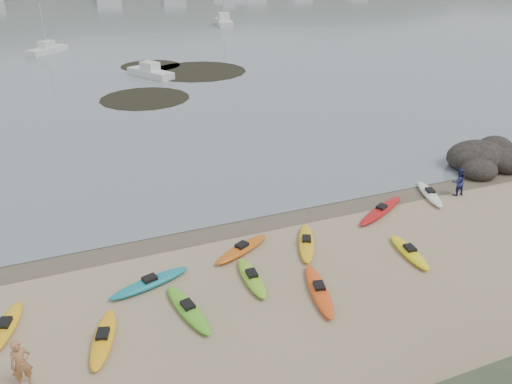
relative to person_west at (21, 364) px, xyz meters
name	(u,v)px	position (x,y,z in m)	size (l,w,h in m)	color
ground	(256,219)	(10.71, 7.35, -0.86)	(600.00, 600.00, 0.00)	tan
wet_sand	(258,221)	(10.71, 7.05, -0.86)	(60.00, 60.00, 0.00)	brown
kayaks	(273,262)	(9.84, 3.16, -0.69)	(22.88, 8.94, 0.34)	#5DC026
person_west	(21,364)	(0.00, 0.00, 0.00)	(0.63, 0.41, 1.72)	#AF7346
person_east	(458,182)	(22.11, 5.74, -0.06)	(0.78, 0.60, 1.60)	navy
rock_cluster	(486,162)	(26.75, 8.31, -0.59)	(5.53, 4.11, 2.00)	black
kelp_mats	(174,77)	(14.40, 40.40, -0.83)	(17.36, 22.12, 0.04)	black
moored_boats	(130,18)	(18.05, 92.45, -0.28)	(85.02, 93.19, 1.23)	silver
far_hills	(170,27)	(50.09, 201.32, -16.79)	(550.00, 135.00, 80.00)	#384235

